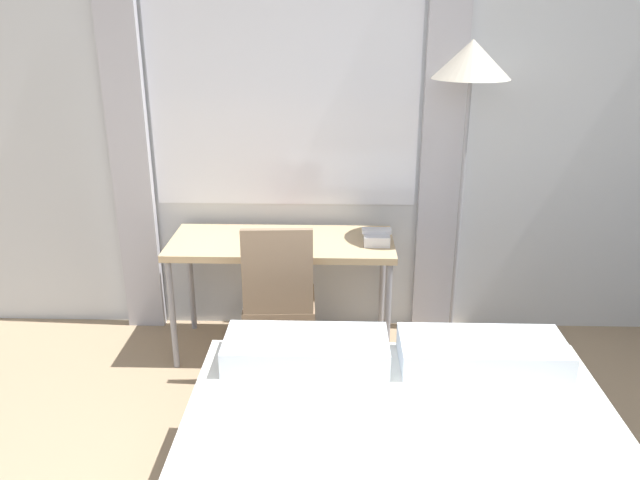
# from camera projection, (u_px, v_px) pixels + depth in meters

# --- Properties ---
(wall_back_with_window) EXTENTS (5.16, 0.13, 2.70)m
(wall_back_with_window) POSITION_uv_depth(u_px,v_px,m) (349.00, 124.00, 3.81)
(wall_back_with_window) COLOR silver
(wall_back_with_window) RESTS_ON ground_plane
(desk) EXTENTS (1.33, 0.56, 0.72)m
(desk) POSITION_uv_depth(u_px,v_px,m) (282.00, 249.00, 3.72)
(desk) COLOR tan
(desk) RESTS_ON ground_plane
(desk_chair) EXTENTS (0.42, 0.42, 0.94)m
(desk_chair) POSITION_uv_depth(u_px,v_px,m) (279.00, 294.00, 3.48)
(desk_chair) COLOR #8C7259
(desk_chair) RESTS_ON ground_plane
(standing_lamp) EXTENTS (0.43, 0.43, 1.86)m
(standing_lamp) POSITION_uv_depth(u_px,v_px,m) (470.00, 82.00, 3.39)
(standing_lamp) COLOR #4C4C51
(standing_lamp) RESTS_ON ground_plane
(telephone) EXTENTS (0.17, 0.19, 0.09)m
(telephone) POSITION_uv_depth(u_px,v_px,m) (376.00, 237.00, 3.65)
(telephone) COLOR silver
(telephone) RESTS_ON desk
(book) EXTENTS (0.23, 0.20, 0.02)m
(book) POSITION_uv_depth(u_px,v_px,m) (281.00, 237.00, 3.71)
(book) COLOR maroon
(book) RESTS_ON desk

